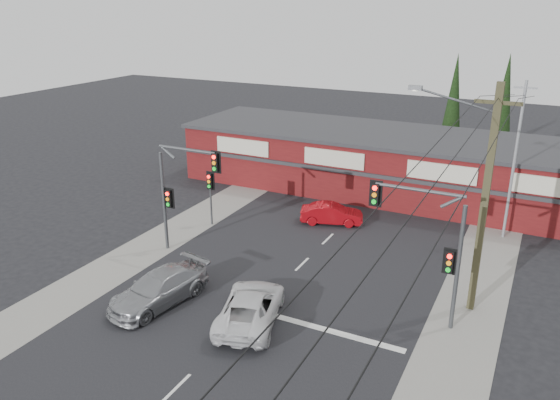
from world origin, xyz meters
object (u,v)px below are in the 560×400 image
at_px(white_suv, 251,307).
at_px(utility_pole, 482,194).
at_px(silver_suv, 159,289).
at_px(shop_building, 367,159).
at_px(red_sedan, 332,214).

distance_m(white_suv, utility_pole, 10.78).
height_order(silver_suv, utility_pole, utility_pole).
xyz_separation_m(shop_building, utility_pole, (9.36, -14.00, 3.26)).
relative_size(white_suv, shop_building, 0.18).
xyz_separation_m(white_suv, red_sedan, (-0.93, 11.75, -0.07)).
distance_m(red_sedan, utility_pole, 12.11).
bearing_deg(white_suv, shop_building, -102.69).
bearing_deg(shop_building, utility_pole, -56.24).
distance_m(white_suv, silver_suv, 4.47).
distance_m(white_suv, shop_building, 19.37).
bearing_deg(shop_building, silver_suv, -99.18).
xyz_separation_m(silver_suv, utility_pole, (12.56, 5.84, 4.66)).
bearing_deg(utility_pole, red_sedan, 144.45).
bearing_deg(silver_suv, red_sedan, 84.38).
bearing_deg(red_sedan, shop_building, -16.11).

